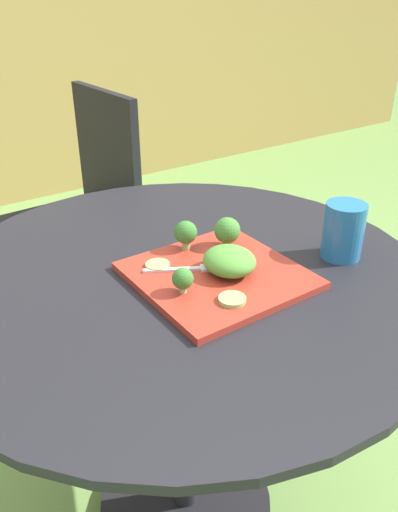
# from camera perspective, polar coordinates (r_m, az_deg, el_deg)

# --- Properties ---
(ground_plane) EXTENTS (12.00, 12.00, 0.00)m
(ground_plane) POSITION_cam_1_polar(r_m,az_deg,el_deg) (1.51, -1.49, -26.18)
(ground_plane) COLOR #70994C
(patio_table) EXTENTS (0.98, 0.98, 0.72)m
(patio_table) POSITION_cam_1_polar(r_m,az_deg,el_deg) (1.14, -1.80, -11.80)
(patio_table) COLOR black
(patio_table) RESTS_ON ground_plane
(patio_chair) EXTENTS (0.46, 0.46, 0.90)m
(patio_chair) POSITION_cam_1_polar(r_m,az_deg,el_deg) (1.92, -12.71, 6.24)
(patio_chair) COLOR black
(patio_chair) RESTS_ON ground_plane
(salad_plate) EXTENTS (0.30, 0.30, 0.01)m
(salad_plate) POSITION_cam_1_polar(r_m,az_deg,el_deg) (0.98, 2.06, -2.16)
(salad_plate) COLOR #AD3323
(salad_plate) RESTS_ON patio_table
(drinking_glass) EXTENTS (0.08, 0.08, 0.12)m
(drinking_glass) POSITION_cam_1_polar(r_m,az_deg,el_deg) (1.07, 15.76, 2.42)
(drinking_glass) COLOR #236BA8
(drinking_glass) RESTS_ON patio_table
(fork) EXTENTS (0.14, 0.09, 0.00)m
(fork) POSITION_cam_1_polar(r_m,az_deg,el_deg) (0.98, -0.85, -1.43)
(fork) COLOR silver
(fork) RESTS_ON salad_plate
(lettuce_mound) EXTENTS (0.10, 0.11, 0.05)m
(lettuce_mound) POSITION_cam_1_polar(r_m,az_deg,el_deg) (0.96, 3.41, -0.54)
(lettuce_mound) COLOR #519338
(lettuce_mound) RESTS_ON salad_plate
(broccoli_floret_0) EXTENTS (0.04, 0.04, 0.05)m
(broccoli_floret_0) POSITION_cam_1_polar(r_m,az_deg,el_deg) (0.90, -1.83, -2.57)
(broccoli_floret_0) COLOR #99B770
(broccoli_floret_0) RESTS_ON salad_plate
(broccoli_floret_1) EXTENTS (0.05, 0.05, 0.06)m
(broccoli_floret_1) POSITION_cam_1_polar(r_m,az_deg,el_deg) (1.04, -1.49, 2.61)
(broccoli_floret_1) COLOR #99B770
(broccoli_floret_1) RESTS_ON salad_plate
(broccoli_floret_2) EXTENTS (0.05, 0.05, 0.06)m
(broccoli_floret_2) POSITION_cam_1_polar(r_m,az_deg,el_deg) (1.05, 3.17, 2.84)
(broccoli_floret_2) COLOR #99B770
(broccoli_floret_2) RESTS_ON salad_plate
(cucumber_slice_0) EXTENTS (0.05, 0.05, 0.01)m
(cucumber_slice_0) POSITION_cam_1_polar(r_m,az_deg,el_deg) (0.89, 3.61, -4.89)
(cucumber_slice_0) COLOR #8EB766
(cucumber_slice_0) RESTS_ON salad_plate
(cucumber_slice_1) EXTENTS (0.05, 0.05, 0.01)m
(cucumber_slice_1) POSITION_cam_1_polar(r_m,az_deg,el_deg) (0.99, -4.64, -1.02)
(cucumber_slice_1) COLOR #8EB766
(cucumber_slice_1) RESTS_ON salad_plate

